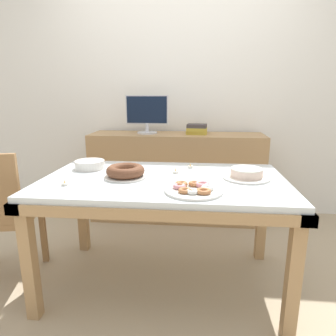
% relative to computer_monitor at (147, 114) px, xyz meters
% --- Properties ---
extents(ground_plane, '(12.00, 12.00, 0.00)m').
position_rel_computer_monitor_xyz_m(ground_plane, '(0.30, -1.15, -1.08)').
color(ground_plane, tan).
extents(wall_back, '(8.00, 0.10, 2.60)m').
position_rel_computer_monitor_xyz_m(wall_back, '(0.30, 0.30, 0.22)').
color(wall_back, white).
rests_on(wall_back, ground).
extents(dining_table, '(1.57, 0.93, 0.76)m').
position_rel_computer_monitor_xyz_m(dining_table, '(0.30, -1.15, -0.41)').
color(dining_table, silver).
rests_on(dining_table, ground).
extents(sideboard, '(1.73, 0.44, 0.89)m').
position_rel_computer_monitor_xyz_m(sideboard, '(0.30, 0.00, -0.64)').
color(sideboard, tan).
rests_on(sideboard, ground).
extents(computer_monitor, '(0.42, 0.20, 0.38)m').
position_rel_computer_monitor_xyz_m(computer_monitor, '(0.00, 0.00, 0.00)').
color(computer_monitor, silver).
rests_on(computer_monitor, sideboard).
extents(book_stack, '(0.21, 0.17, 0.10)m').
position_rel_computer_monitor_xyz_m(book_stack, '(0.50, 0.00, -0.14)').
color(book_stack, '#B29933').
rests_on(book_stack, sideboard).
extents(cake_chocolate_round, '(0.30, 0.30, 0.07)m').
position_rel_computer_monitor_xyz_m(cake_chocolate_round, '(0.82, -1.11, -0.29)').
color(cake_chocolate_round, silver).
rests_on(cake_chocolate_round, dining_table).
extents(cake_golden_bundt, '(0.27, 0.27, 0.08)m').
position_rel_computer_monitor_xyz_m(cake_golden_bundt, '(0.05, -1.16, -0.28)').
color(cake_golden_bundt, silver).
rests_on(cake_golden_bundt, dining_table).
extents(pastry_platter, '(0.32, 0.32, 0.04)m').
position_rel_computer_monitor_xyz_m(pastry_platter, '(0.49, -1.41, -0.31)').
color(pastry_platter, silver).
rests_on(pastry_platter, dining_table).
extents(plate_stack, '(0.21, 0.21, 0.06)m').
position_rel_computer_monitor_xyz_m(plate_stack, '(-0.26, -0.96, -0.29)').
color(plate_stack, silver).
rests_on(plate_stack, dining_table).
extents(tealight_right_edge, '(0.04, 0.04, 0.04)m').
position_rel_computer_monitor_xyz_m(tealight_right_edge, '(0.36, -1.03, -0.31)').
color(tealight_right_edge, silver).
rests_on(tealight_right_edge, dining_table).
extents(tealight_left_edge, '(0.04, 0.04, 0.04)m').
position_rel_computer_monitor_xyz_m(tealight_left_edge, '(0.46, -0.87, -0.31)').
color(tealight_left_edge, silver).
rests_on(tealight_left_edge, dining_table).
extents(tealight_near_front, '(0.04, 0.04, 0.04)m').
position_rel_computer_monitor_xyz_m(tealight_near_front, '(-0.26, -1.37, -0.31)').
color(tealight_near_front, silver).
rests_on(tealight_near_front, dining_table).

